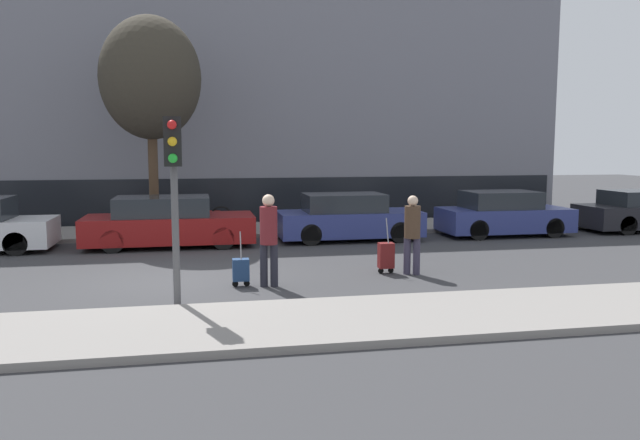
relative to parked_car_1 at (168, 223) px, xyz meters
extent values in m
plane|color=#38383A|center=(0.42, -4.46, -0.64)|extent=(80.00, 80.00, 0.00)
cube|color=gray|center=(0.42, -8.21, -0.58)|extent=(28.00, 2.50, 0.12)
cube|color=gray|center=(0.42, 2.54, -0.58)|extent=(28.00, 3.00, 0.12)
cube|color=slate|center=(0.42, 6.36, 4.25)|extent=(28.00, 3.25, 9.78)
cube|color=black|center=(0.42, 4.72, 0.16)|extent=(27.44, 0.06, 1.60)
cylinder|color=black|center=(-3.68, -0.75, -0.34)|extent=(0.60, 0.18, 0.60)
cylinder|color=black|center=(-3.68, 0.79, -0.34)|extent=(0.60, 0.18, 0.60)
cube|color=maroon|center=(0.05, 0.00, -0.15)|extent=(4.53, 1.88, 0.70)
cube|color=#23282D|center=(-0.13, 0.00, 0.46)|extent=(2.49, 1.65, 0.52)
cylinder|color=black|center=(1.45, -0.85, -0.34)|extent=(0.60, 0.18, 0.60)
cylinder|color=black|center=(1.45, 0.85, -0.34)|extent=(0.60, 0.18, 0.60)
cylinder|color=black|center=(-1.36, -0.85, -0.34)|extent=(0.60, 0.18, 0.60)
cylinder|color=black|center=(-1.36, 0.85, -0.34)|extent=(0.60, 0.18, 0.60)
cube|color=navy|center=(5.12, 0.15, -0.15)|extent=(4.12, 1.73, 0.70)
cube|color=#23282D|center=(4.96, 0.15, 0.46)|extent=(2.27, 1.52, 0.51)
cylinder|color=black|center=(6.40, -0.62, -0.34)|extent=(0.60, 0.18, 0.60)
cylinder|color=black|center=(6.40, 0.93, -0.34)|extent=(0.60, 0.18, 0.60)
cylinder|color=black|center=(3.84, -0.62, -0.34)|extent=(0.60, 0.18, 0.60)
cylinder|color=black|center=(3.84, 0.93, -0.34)|extent=(0.60, 0.18, 0.60)
cube|color=navy|center=(10.01, 0.15, -0.15)|extent=(3.90, 1.71, 0.70)
cube|color=#23282D|center=(9.85, 0.15, 0.46)|extent=(2.15, 1.51, 0.52)
cylinder|color=black|center=(11.22, -0.62, -0.34)|extent=(0.60, 0.18, 0.60)
cylinder|color=black|center=(11.22, 0.92, -0.34)|extent=(0.60, 0.18, 0.60)
cylinder|color=black|center=(8.80, -0.62, -0.34)|extent=(0.60, 0.18, 0.60)
cylinder|color=black|center=(8.80, 0.92, -0.34)|extent=(0.60, 0.18, 0.60)
cylinder|color=black|center=(13.74, -0.55, -0.34)|extent=(0.60, 0.18, 0.60)
cylinder|color=black|center=(13.74, 1.03, -0.34)|extent=(0.60, 0.18, 0.60)
cylinder|color=#23232D|center=(2.04, -5.40, -0.22)|extent=(0.15, 0.15, 0.84)
cylinder|color=#23232D|center=(2.23, -5.44, -0.22)|extent=(0.15, 0.15, 0.84)
cylinder|color=maroon|center=(2.14, -5.42, 0.56)|extent=(0.34, 0.34, 0.73)
sphere|color=beige|center=(2.14, -5.42, 1.04)|extent=(0.24, 0.24, 0.24)
cube|color=navy|center=(1.60, -5.31, -0.31)|extent=(0.32, 0.24, 0.43)
cylinder|color=black|center=(1.48, -5.31, -0.58)|extent=(0.12, 0.03, 0.12)
cylinder|color=black|center=(1.71, -5.31, -0.58)|extent=(0.12, 0.03, 0.12)
cylinder|color=gray|center=(1.60, -5.39, 0.18)|extent=(0.02, 0.19, 0.53)
cylinder|color=#383347|center=(5.16, -4.82, -0.25)|extent=(0.15, 0.15, 0.79)
cylinder|color=#383347|center=(5.35, -4.90, -0.25)|extent=(0.15, 0.15, 0.79)
cylinder|color=#473323|center=(5.26, -4.86, 0.48)|extent=(0.34, 0.34, 0.68)
sphere|color=beige|center=(5.26, -4.86, 0.94)|extent=(0.22, 0.22, 0.22)
cube|color=maroon|center=(4.75, -4.65, -0.25)|extent=(0.32, 0.24, 0.54)
cylinder|color=black|center=(4.64, -4.65, -0.58)|extent=(0.12, 0.03, 0.12)
cylinder|color=black|center=(4.86, -4.65, -0.58)|extent=(0.12, 0.03, 0.12)
cylinder|color=gray|center=(4.75, -4.72, 0.30)|extent=(0.02, 0.19, 0.53)
cylinder|color=#515154|center=(0.42, -6.71, 0.96)|extent=(0.12, 0.12, 3.20)
cube|color=black|center=(0.42, -6.89, 2.16)|extent=(0.28, 0.24, 0.80)
sphere|color=red|center=(0.42, -7.04, 2.42)|extent=(0.15, 0.15, 0.15)
sphere|color=gold|center=(0.42, -7.04, 2.16)|extent=(0.15, 0.15, 0.15)
sphere|color=green|center=(0.42, -7.04, 1.89)|extent=(0.15, 0.15, 0.15)
torus|color=black|center=(1.53, 2.48, -0.16)|extent=(0.72, 0.06, 0.72)
torus|color=black|center=(0.48, 2.48, -0.16)|extent=(0.72, 0.06, 0.72)
cylinder|color=maroon|center=(1.00, 2.48, 0.04)|extent=(1.00, 0.05, 0.05)
cylinder|color=maroon|center=(0.81, 2.48, 0.24)|extent=(0.04, 0.04, 0.40)
cylinder|color=#4C3826|center=(-0.46, 1.78, 1.10)|extent=(0.28, 0.28, 3.24)
ellipsoid|color=#383328|center=(-0.46, 1.78, 4.05)|extent=(2.92, 2.92, 3.56)
camera|label=1|loc=(0.79, -17.32, 2.09)|focal=35.00mm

